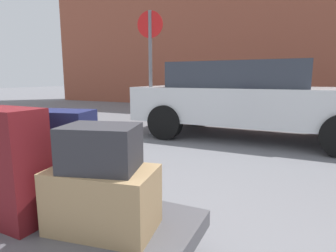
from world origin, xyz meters
name	(u,v)px	position (x,y,z in m)	size (l,w,h in m)	color
luggage_cart	(80,231)	(0.00, 0.00, 0.27)	(1.28, 0.84, 0.34)	#4C4C51
duffel_bag_tan_front_right	(103,199)	(0.18, -0.01, 0.50)	(0.54, 0.33, 0.33)	#9E7F56
suitcase_maroon_rear_left	(10,167)	(-0.31, -0.16, 0.66)	(0.38, 0.23, 0.63)	maroon
suitcase_navy_front_left	(64,155)	(-0.29, 0.20, 0.63)	(0.38, 0.24, 0.59)	#191E47
duffel_bag_charcoal_topmost_pile	(101,147)	(0.18, -0.01, 0.78)	(0.37, 0.28, 0.23)	#2D2D33
parked_car	(249,98)	(0.25, 4.33, 0.76)	(4.33, 1.97, 1.42)	silver
no_parking_sign	(150,60)	(-1.54, 3.75, 1.47)	(0.49, 0.11, 2.38)	slate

